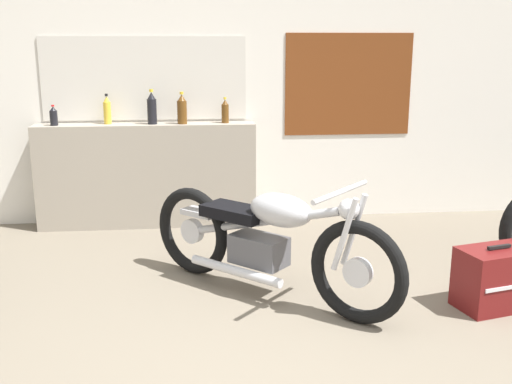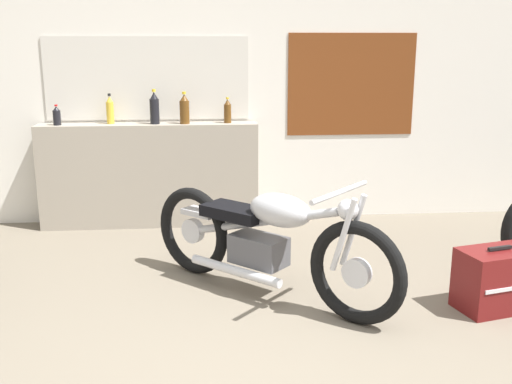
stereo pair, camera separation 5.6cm
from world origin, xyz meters
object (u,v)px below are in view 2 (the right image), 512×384
Objects in this scene: bottle_rightmost at (228,111)px; motorcycle_silver at (266,239)px; bottle_left_center at (110,110)px; bottle_right_center at (184,110)px; hard_case_darkred at (497,280)px; bottle_leftmost at (57,116)px; bottle_center at (154,109)px.

motorcycle_silver is (0.19, -1.73, -0.67)m from bottle_rightmost.
motorcycle_silver is at bearing -54.31° from bottle_left_center.
motorcycle_silver is (0.59, -1.70, -0.69)m from bottle_right_center.
hard_case_darkred is at bearing -12.95° from motorcycle_silver.
bottle_leftmost is 1.15m from bottle_right_center.
bottle_rightmost is 0.15× the size of motorcycle_silver.
bottle_leftmost reaches higher than hard_case_darkred.
bottle_center reaches higher than bottle_left_center.
bottle_leftmost is at bearing 147.54° from hard_case_darkred.
bottle_left_center is 0.41m from bottle_center.
motorcycle_silver reaches higher than hard_case_darkred.
hard_case_darkred is at bearing -32.46° from bottle_leftmost.
bottle_rightmost is (1.54, 0.03, 0.02)m from bottle_leftmost.
bottle_leftmost is 3.89m from hard_case_darkred.
bottle_leftmost is 0.12× the size of motorcycle_silver.
bottle_center is at bearing 138.63° from hard_case_darkred.
bottle_leftmost is at bearing -179.76° from bottle_right_center.
bottle_leftmost is 0.67× the size of bottle_left_center.
bottle_rightmost is at bearing 1.30° from bottle_leftmost.
hard_case_darkred is (3.20, -2.04, -0.85)m from bottle_leftmost.
bottle_left_center is at bearing 175.04° from bottle_right_center.
motorcycle_silver is at bearing -44.45° from bottle_leftmost.
bottle_leftmost is 0.59× the size of bottle_center.
bottle_left_center is 0.50× the size of hard_case_darkred.
bottle_rightmost is at bearing 4.35° from bottle_right_center.
bottle_leftmost is 1.54m from bottle_rightmost.
motorcycle_silver is (1.27, -1.76, -0.68)m from bottle_left_center.
bottle_left_center is at bearing 178.45° from bottle_rightmost.
bottle_rightmost is (0.40, 0.03, -0.02)m from bottle_right_center.
bottle_rightmost is at bearing 1.76° from bottle_center.
motorcycle_silver is (1.73, -1.70, -0.64)m from bottle_leftmost.
bottle_leftmost is 0.88m from bottle_center.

